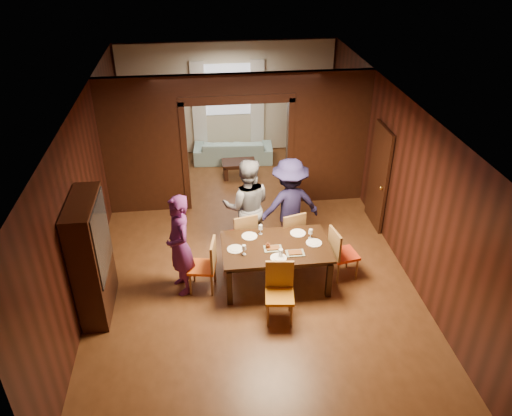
{
  "coord_description": "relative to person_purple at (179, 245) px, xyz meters",
  "views": [
    {
      "loc": [
        -0.76,
        -7.95,
        5.56
      ],
      "look_at": [
        0.15,
        -0.4,
        1.05
      ],
      "focal_mm": 35.0,
      "sensor_mm": 36.0,
      "label": 1
    }
  ],
  "objects": [
    {
      "name": "wineglass_far",
      "position": [
        1.38,
        0.38,
        -0.04
      ],
      "size": [
        0.08,
        0.08,
        0.18
      ],
      "primitive_type": null,
      "color": "white",
      "rests_on": "dining_table"
    },
    {
      "name": "chair_far_r",
      "position": [
        1.96,
        0.78,
        -0.41
      ],
      "size": [
        0.54,
        0.54,
        0.97
      ],
      "primitive_type": null,
      "rotation": [
        0.0,
        0.0,
        3.42
      ],
      "color": "orange",
      "rests_on": "floor"
    },
    {
      "name": "chair_far_l",
      "position": [
        1.11,
        0.83,
        -0.41
      ],
      "size": [
        0.53,
        0.53,
        0.97
      ],
      "primitive_type": null,
      "rotation": [
        0.0,
        0.0,
        3.37
      ],
      "color": "red",
      "rests_on": "floor"
    },
    {
      "name": "person_navy",
      "position": [
        1.99,
        1.02,
        0.03
      ],
      "size": [
        1.3,
        0.9,
        1.84
      ],
      "primitive_type": "imported",
      "rotation": [
        0.0,
        0.0,
        3.33
      ],
      "color": "#1A1639",
      "rests_on": "floor"
    },
    {
      "name": "platter_b",
      "position": [
        1.87,
        -0.27,
        -0.12
      ],
      "size": [
        0.3,
        0.2,
        0.04
      ],
      "primitive_type": "cube",
      "color": "gray",
      "rests_on": "dining_table"
    },
    {
      "name": "plate_near",
      "position": [
        1.58,
        -0.36,
        -0.13
      ],
      "size": [
        0.27,
        0.27,
        0.01
      ],
      "primitive_type": "cylinder",
      "color": "silver",
      "rests_on": "dining_table"
    },
    {
      "name": "floor",
      "position": [
        1.2,
        1.18,
        -0.89
      ],
      "size": [
        9.0,
        9.0,
        0.0
      ],
      "primitive_type": "plane",
      "color": "#563018",
      "rests_on": "ground"
    },
    {
      "name": "tumbler",
      "position": [
        1.62,
        -0.32,
        -0.06
      ],
      "size": [
        0.07,
        0.07,
        0.14
      ],
      "primitive_type": "cylinder",
      "color": "white",
      "rests_on": "dining_table"
    },
    {
      "name": "person_purple",
      "position": [
        0.0,
        0.0,
        0.0
      ],
      "size": [
        0.61,
        0.75,
        1.79
      ],
      "primitive_type": "imported",
      "rotation": [
        0.0,
        0.0,
        -1.25
      ],
      "color": "#5D2263",
      "rests_on": "floor"
    },
    {
      "name": "plate_left",
      "position": [
        0.91,
        -0.03,
        -0.13
      ],
      "size": [
        0.27,
        0.27,
        0.01
      ],
      "primitive_type": "cylinder",
      "color": "silver",
      "rests_on": "dining_table"
    },
    {
      "name": "plate_right",
      "position": [
        2.24,
        -0.01,
        -0.13
      ],
      "size": [
        0.27,
        0.27,
        0.01
      ],
      "primitive_type": "cylinder",
      "color": "silver",
      "rests_on": "dining_table"
    },
    {
      "name": "dining_table",
      "position": [
        1.59,
        -0.0,
        -0.51
      ],
      "size": [
        1.81,
        1.12,
        0.76
      ],
      "primitive_type": "cube",
      "color": "black",
      "rests_on": "floor"
    },
    {
      "name": "person_grey",
      "position": [
        1.21,
        1.04,
        0.04
      ],
      "size": [
        0.96,
        0.77,
        1.87
      ],
      "primitive_type": "imported",
      "rotation": [
        0.0,
        0.0,
        3.07
      ],
      "color": "slate",
      "rests_on": "floor"
    },
    {
      "name": "hutch",
      "position": [
        -1.33,
        -0.32,
        0.11
      ],
      "size": [
        0.4,
        1.2,
        2.0
      ],
      "primitive_type": "cube",
      "color": "black",
      "rests_on": "floor"
    },
    {
      "name": "coffee_table",
      "position": [
        1.32,
        4.1,
        -0.69
      ],
      "size": [
        0.8,
        0.5,
        0.4
      ],
      "primitive_type": "cube",
      "color": "black",
      "rests_on": "floor"
    },
    {
      "name": "room_walls",
      "position": [
        1.2,
        3.06,
        0.61
      ],
      "size": [
        5.52,
        9.01,
        2.9
      ],
      "color": "black",
      "rests_on": "floor"
    },
    {
      "name": "chair_right",
      "position": [
        2.8,
        0.03,
        -0.41
      ],
      "size": [
        0.52,
        0.52,
        0.97
      ],
      "primitive_type": null,
      "rotation": [
        0.0,
        0.0,
        1.76
      ],
      "color": "red",
      "rests_on": "floor"
    },
    {
      "name": "plate_far_r",
      "position": [
        2.03,
        0.32,
        -0.13
      ],
      "size": [
        0.27,
        0.27,
        0.01
      ],
      "primitive_type": "cylinder",
      "color": "white",
      "rests_on": "dining_table"
    },
    {
      "name": "curtain_left",
      "position": [
        0.45,
        5.58,
        0.36
      ],
      "size": [
        0.35,
        0.06,
        2.4
      ],
      "primitive_type": "cube",
      "color": "white",
      "rests_on": "back_wall"
    },
    {
      "name": "sofa",
      "position": [
        1.26,
        5.03,
        -0.6
      ],
      "size": [
        2.06,
        0.93,
        0.58
      ],
      "primitive_type": "imported",
      "rotation": [
        0.0,
        0.0,
        3.06
      ],
      "color": "#97C4C6",
      "rests_on": "floor"
    },
    {
      "name": "window_far",
      "position": [
        1.2,
        5.62,
        0.81
      ],
      "size": [
        1.2,
        0.03,
        1.3
      ],
      "primitive_type": "cube",
      "color": "silver",
      "rests_on": "back_wall"
    },
    {
      "name": "chair_near",
      "position": [
        1.51,
        -0.92,
        -0.41
      ],
      "size": [
        0.49,
        0.49,
        0.97
      ],
      "primitive_type": null,
      "rotation": [
        0.0,
        0.0,
        -0.12
      ],
      "color": "orange",
      "rests_on": "floor"
    },
    {
      "name": "plate_far_l",
      "position": [
        1.18,
        0.32,
        -0.13
      ],
      "size": [
        0.27,
        0.27,
        0.01
      ],
      "primitive_type": "cylinder",
      "color": "white",
      "rests_on": "dining_table"
    },
    {
      "name": "wineglass_right",
      "position": [
        2.21,
        0.15,
        -0.04
      ],
      "size": [
        0.08,
        0.08,
        0.18
      ],
      "primitive_type": null,
      "color": "silver",
      "rests_on": "dining_table"
    },
    {
      "name": "door_right",
      "position": [
        3.9,
        1.68,
        0.16
      ],
      "size": [
        0.06,
        0.9,
        2.1
      ],
      "primitive_type": "cube",
      "color": "black",
      "rests_on": "floor"
    },
    {
      "name": "wineglass_left",
      "position": [
        1.04,
        -0.19,
        -0.04
      ],
      "size": [
        0.08,
        0.08,
        0.18
      ],
      "primitive_type": null,
      "color": "white",
      "rests_on": "dining_table"
    },
    {
      "name": "serving_bowl",
      "position": [
        1.68,
        0.1,
        -0.09
      ],
      "size": [
        0.35,
        0.35,
        0.09
      ],
      "primitive_type": "imported",
      "color": "black",
      "rests_on": "dining_table"
    },
    {
      "name": "platter_a",
      "position": [
        1.53,
        -0.1,
        -0.12
      ],
      "size": [
        0.3,
        0.2,
        0.04
      ],
      "primitive_type": "cube",
      "color": "gray",
      "rests_on": "dining_table"
    },
    {
      "name": "chair_left",
      "position": [
        0.34,
        -0.04,
        -0.41
      ],
      "size": [
        0.51,
        0.51,
        0.97
      ],
      "primitive_type": null,
      "rotation": [
        0.0,
        0.0,
        -1.75
      ],
      "color": "#E85B15",
      "rests_on": "floor"
    },
    {
      "name": "ceiling",
      "position": [
        1.2,
        1.18,
        2.01
      ],
      "size": [
        5.5,
        9.0,
        0.02
      ],
      "primitive_type": "cube",
      "color": "silver",
      "rests_on": "room_walls"
    },
    {
      "name": "curtain_right",
      "position": [
        1.95,
        5.58,
        0.36
      ],
      "size": [
        0.35,
        0.06,
        2.4
      ],
      "primitive_type": "cube",
      "color": "white",
      "rests_on": "back_wall"
    },
    {
      "name": "condiment_jar",
      "position": [
        1.44,
        -0.07,
        -0.08
      ],
      "size": [
        0.08,
        0.08,
        0.11
      ],
      "primitive_type": null,
      "color": "#512613",
      "rests_on": "dining_table"
    }
  ]
}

